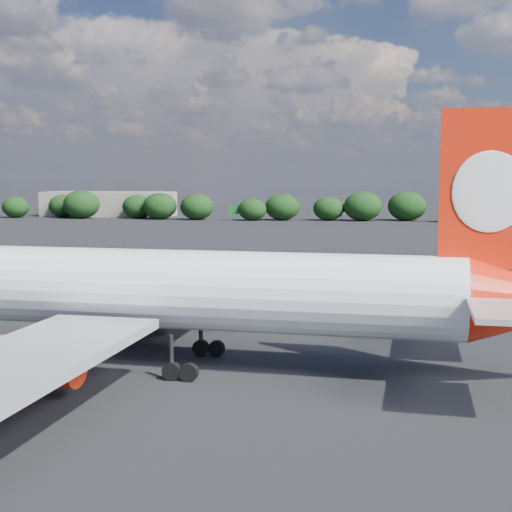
# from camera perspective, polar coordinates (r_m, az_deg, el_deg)

# --- Properties ---
(ground) EXTENTS (500.00, 500.00, 0.00)m
(ground) POSITION_cam_1_polar(r_m,az_deg,el_deg) (95.82, -4.46, -1.44)
(ground) COLOR black
(ground) RESTS_ON ground
(qantas_airliner) EXTENTS (52.35, 49.73, 17.10)m
(qantas_airliner) POSITION_cam_1_polar(r_m,az_deg,el_deg) (48.56, -5.95, -2.87)
(qantas_airliner) COLOR white
(qantas_airliner) RESTS_ON ground
(terminal_building) EXTENTS (42.00, 16.00, 8.00)m
(terminal_building) POSITION_cam_1_polar(r_m,az_deg,el_deg) (241.03, -11.66, 4.10)
(terminal_building) COLOR gray
(terminal_building) RESTS_ON ground
(highway_sign) EXTENTS (6.00, 0.30, 4.50)m
(highway_sign) POSITION_cam_1_polar(r_m,az_deg,el_deg) (212.30, -1.37, 3.71)
(highway_sign) COLOR #156B20
(highway_sign) RESTS_ON ground
(billboard_yellow) EXTENTS (5.00, 0.30, 5.50)m
(billboard_yellow) POSITION_cam_1_polar(r_m,az_deg,el_deg) (214.44, 6.85, 3.89)
(billboard_yellow) COLOR yellow
(billboard_yellow) RESTS_ON ground
(horizon_treeline) EXTENTS (203.15, 15.58, 8.84)m
(horizon_treeline) POSITION_cam_1_polar(r_m,az_deg,el_deg) (212.27, 5.21, 3.89)
(horizon_treeline) COLOR black
(horizon_treeline) RESTS_ON ground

